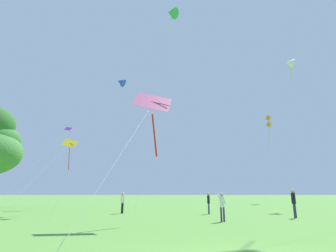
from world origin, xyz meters
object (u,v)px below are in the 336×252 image
at_px(kite_pink_low, 153,112).
at_px(person_foreground_watcher, 123,201).
at_px(kite_blue_delta, 121,82).
at_px(person_far_back, 294,201).
at_px(kite_green_small, 172,13).
at_px(kite_orange_box, 269,122).
at_px(kite_purple_streamer, 65,133).
at_px(kite_yellow_diamond, 69,148).
at_px(person_near_tree, 222,204).
at_px(person_with_spool, 209,201).
at_px(kite_white_distant, 290,63).

bearing_deg(kite_pink_low, person_foreground_watcher, 111.54).
height_order(kite_blue_delta, person_far_back, kite_blue_delta).
bearing_deg(kite_pink_low, kite_green_small, 84.95).
distance_m(kite_pink_low, kite_orange_box, 36.39).
relative_size(kite_pink_low, kite_purple_streamer, 0.77).
bearing_deg(person_far_back, person_foreground_watcher, 161.88).
height_order(kite_green_small, person_foreground_watcher, kite_green_small).
bearing_deg(kite_purple_streamer, person_far_back, -40.29).
distance_m(kite_yellow_diamond, person_near_tree, 19.11).
distance_m(kite_orange_box, person_with_spool, 31.06).
xyz_separation_m(kite_orange_box, person_with_spool, (-15.22, -23.78, -12.95)).
bearing_deg(person_with_spool, person_near_tree, -91.00).
height_order(kite_pink_low, kite_purple_streamer, kite_purple_streamer).
relative_size(kite_blue_delta, person_with_spool, 8.04).
bearing_deg(kite_blue_delta, kite_yellow_diamond, 148.01).
xyz_separation_m(person_foreground_watcher, person_with_spool, (6.82, -0.70, -0.02)).
xyz_separation_m(kite_white_distant, kite_green_small, (-15.91, 1.83, 9.19)).
bearing_deg(kite_purple_streamer, kite_blue_delta, -52.44).
bearing_deg(kite_orange_box, kite_blue_delta, -138.04).
distance_m(kite_pink_low, kite_yellow_diamond, 16.07).
xyz_separation_m(kite_orange_box, person_foreground_watcher, (-22.04, -23.08, -12.93)).
height_order(kite_yellow_diamond, person_with_spool, kite_yellow_diamond).
xyz_separation_m(kite_blue_delta, person_near_tree, (7.78, -8.46, -11.36)).
bearing_deg(kite_pink_low, kite_yellow_diamond, 127.08).
relative_size(kite_green_small, kite_blue_delta, 2.24).
height_order(kite_white_distant, person_with_spool, kite_white_distant).
bearing_deg(person_foreground_watcher, kite_purple_streamer, 125.90).
distance_m(kite_purple_streamer, person_far_back, 32.31).
relative_size(kite_pink_low, kite_green_small, 0.30).
relative_size(kite_green_small, kite_purple_streamer, 2.52).
bearing_deg(kite_white_distant, kite_purple_streamer, 168.93).
bearing_deg(kite_white_distant, person_foreground_watcher, -153.95).
relative_size(kite_orange_box, person_far_back, 8.32).
height_order(kite_purple_streamer, person_far_back, kite_purple_streamer).
relative_size(kite_yellow_diamond, person_near_tree, 5.68).
bearing_deg(kite_purple_streamer, kite_yellow_diamond, -65.20).
relative_size(kite_pink_low, person_foreground_watcher, 5.42).
bearing_deg(kite_blue_delta, person_with_spool, -20.96).
height_order(kite_pink_low, kite_orange_box, kite_orange_box).
height_order(kite_green_small, kite_purple_streamer, kite_green_small).
bearing_deg(kite_purple_streamer, kite_orange_box, 11.66).
height_order(person_near_tree, person_with_spool, person_with_spool).
height_order(kite_purple_streamer, person_near_tree, kite_purple_streamer).
height_order(kite_white_distant, person_near_tree, kite_white_distant).
relative_size(kite_white_distant, kite_orange_box, 1.28).
bearing_deg(kite_orange_box, person_near_tree, -117.66).
height_order(kite_white_distant, kite_green_small, kite_green_small).
height_order(kite_green_small, person_far_back, kite_green_small).
distance_m(kite_white_distant, person_far_back, 23.78).
bearing_deg(person_far_back, kite_pink_low, -162.86).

